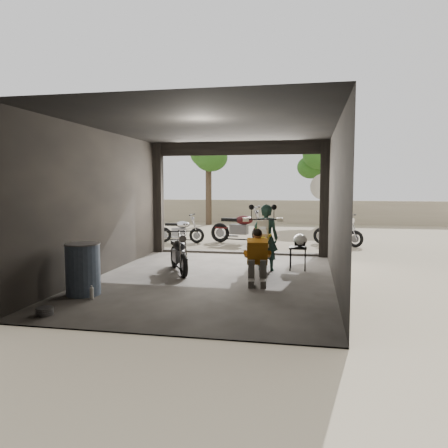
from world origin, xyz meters
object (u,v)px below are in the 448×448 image
at_px(oil_drum, 83,270).
at_px(sign_post, 323,199).
at_px(mechanic, 257,259).
at_px(rider, 266,238).
at_px(outside_bike_c, 338,230).
at_px(stool, 298,250).
at_px(outside_bike_a, 180,228).
at_px(left_bike, 179,251).
at_px(outside_bike_b, 240,225).
at_px(main_bike, 261,244).
at_px(helmet, 300,240).

distance_m(oil_drum, sign_post, 7.70).
relative_size(mechanic, sign_post, 0.46).
relative_size(rider, sign_post, 0.67).
xyz_separation_m(outside_bike_c, stool, (-1.16, -4.48, -0.04)).
distance_m(outside_bike_a, sign_post, 5.00).
relative_size(left_bike, rider, 0.97).
distance_m(stool, oil_drum, 4.86).
bearing_deg(outside_bike_b, outside_bike_a, 106.46).
distance_m(main_bike, sign_post, 3.92).
relative_size(outside_bike_a, helmet, 4.43).
relative_size(outside_bike_c, rider, 0.99).
xyz_separation_m(outside_bike_a, helmet, (4.18, -4.14, 0.21)).
bearing_deg(oil_drum, rider, 44.02).
relative_size(main_bike, sign_post, 0.84).
height_order(outside_bike_a, sign_post, sign_post).
bearing_deg(main_bike, rider, 58.77).
distance_m(main_bike, left_bike, 1.89).
bearing_deg(rider, oil_drum, 49.86).
bearing_deg(outside_bike_a, mechanic, -149.90).
height_order(left_bike, stool, left_bike).
relative_size(main_bike, outside_bike_b, 1.04).
bearing_deg(main_bike, oil_drum, -145.71).
height_order(main_bike, rider, rider).
bearing_deg(rider, outside_bike_a, -46.33).
xyz_separation_m(main_bike, helmet, (0.86, 0.43, 0.06)).
xyz_separation_m(main_bike, rider, (0.08, 0.19, 0.12)).
relative_size(outside_bike_b, oil_drum, 2.00).
xyz_separation_m(outside_bike_c, sign_post, (-0.53, -1.35, 1.04)).
height_order(left_bike, rider, rider).
bearing_deg(helmet, stool, -131.81).
xyz_separation_m(left_bike, sign_post, (3.30, 3.92, 1.06)).
bearing_deg(main_bike, mechanic, -95.78).
height_order(outside_bike_a, helmet, outside_bike_a).
relative_size(outside_bike_b, rider, 1.21).
distance_m(rider, oil_drum, 4.20).
height_order(left_bike, mechanic, mechanic).
height_order(main_bike, mechanic, main_bike).
relative_size(main_bike, helmet, 5.88).
bearing_deg(oil_drum, mechanic, 25.39).
xyz_separation_m(helmet, sign_post, (0.59, 3.09, 0.85)).
xyz_separation_m(main_bike, sign_post, (1.45, 3.52, 0.91)).
relative_size(outside_bike_a, rider, 0.95).
bearing_deg(rider, left_bike, 22.85).
distance_m(outside_bike_b, sign_post, 3.12).
relative_size(rider, helmet, 4.66).
bearing_deg(outside_bike_c, stool, -164.09).
bearing_deg(mechanic, rider, 82.63).
height_order(outside_bike_a, oil_drum, outside_bike_a).
relative_size(main_bike, left_bike, 1.31).
relative_size(main_bike, stool, 3.51).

